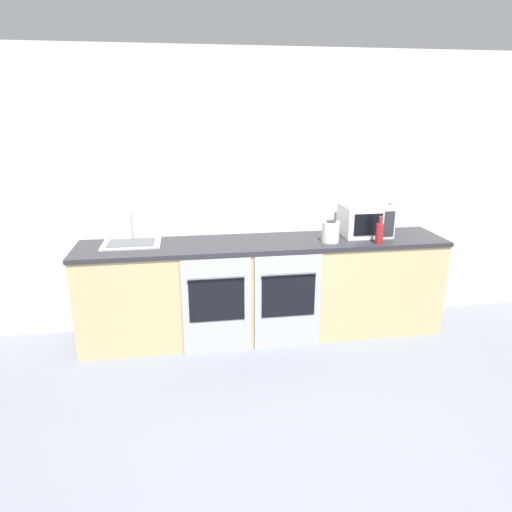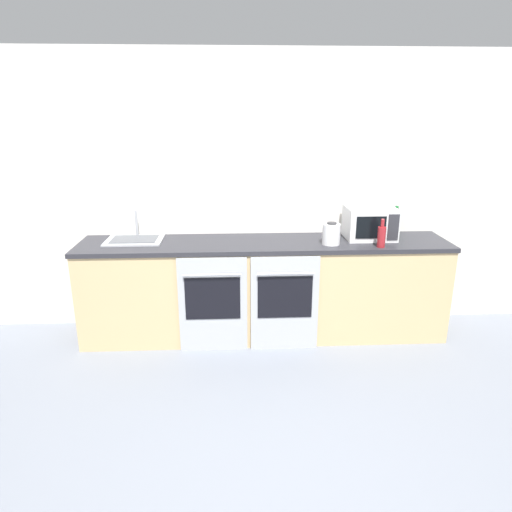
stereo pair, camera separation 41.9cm
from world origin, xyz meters
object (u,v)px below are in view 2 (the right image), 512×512
bottle_red (382,236)px  kettle (331,234)px  sink (135,239)px  oven_left (213,304)px  microwave (370,223)px  oven_right (285,303)px  bottle_green (395,223)px

bottle_red → kettle: (-0.42, 0.11, -0.00)m
kettle → sink: bearing=173.7°
oven_left → microwave: size_ratio=1.95×
oven_right → sink: sink is taller
oven_right → kettle: size_ratio=4.43×
bottle_green → kettle: bottle_green is taller
microwave → kettle: (-0.40, -0.18, -0.05)m
bottle_green → microwave: bearing=-154.2°
oven_left → kettle: size_ratio=4.43×
oven_left → oven_right: bearing=0.0°
oven_left → bottle_red: (1.48, 0.09, 0.57)m
bottle_red → kettle: bearing=164.7°
microwave → oven_right: bearing=-154.8°
microwave → bottle_green: bearing=25.8°
microwave → kettle: size_ratio=2.27×
bottle_red → kettle: size_ratio=1.27×
sink → oven_left: bearing=-29.2°
sink → oven_right: bearing=-16.6°
bottle_green → bottle_red: 0.52m
oven_left → bottle_red: size_ratio=3.49×
microwave → bottle_red: (0.02, -0.30, -0.05)m
oven_left → microwave: (1.45, 0.39, 0.62)m
oven_left → sink: bearing=150.8°
oven_right → kettle: kettle is taller
oven_left → sink: 0.96m
bottle_red → kettle: bottle_red is taller
oven_left → bottle_red: 1.59m
microwave → sink: bearing=179.6°
oven_left → bottle_green: bearing=16.9°
kettle → sink: sink is taller
bottle_red → sink: size_ratio=0.49×
microwave → sink: (-2.18, 0.01, -0.13)m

